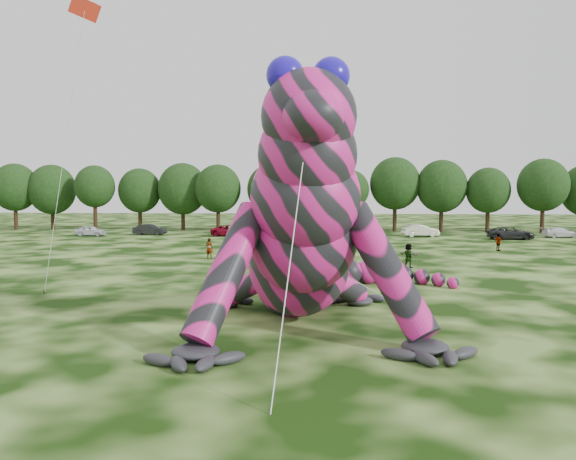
{
  "coord_description": "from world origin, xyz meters",
  "views": [
    {
      "loc": [
        -1.37,
        -21.71,
        5.75
      ],
      "look_at": [
        -3.35,
        3.19,
        4.0
      ],
      "focal_mm": 35.0,
      "sensor_mm": 36.0,
      "label": 1
    }
  ],
  "objects_px": {
    "tree_13": "(543,196)",
    "inflatable_gecko": "(296,200)",
    "car_0": "(91,231)",
    "car_6": "(511,233)",
    "tree_5": "(183,197)",
    "car_1": "(150,230)",
    "tree_4": "(140,199)",
    "car_4": "(358,233)",
    "spectator_0": "(209,248)",
    "tree_1": "(15,197)",
    "tree_3": "(95,198)",
    "spectator_5": "(409,256)",
    "car_2": "(231,231)",
    "tree_12": "(488,200)",
    "tree_2": "(52,197)",
    "tree_10": "(395,194)",
    "car_3": "(281,231)",
    "flying_kite": "(82,31)",
    "tree_11": "(441,196)",
    "spectator_3": "(499,243)",
    "tree_8": "(312,200)",
    "tree_9": "(350,201)",
    "tree_7": "(271,198)",
    "spectator_1": "(278,247)",
    "car_7": "(560,232)",
    "car_5": "(420,231)",
    "tree_6": "(218,198)"
  },
  "relations": [
    {
      "from": "tree_13",
      "to": "inflatable_gecko",
      "type": "bearing_deg",
      "value": -119.71
    },
    {
      "from": "car_0",
      "to": "car_6",
      "type": "xyz_separation_m",
      "value": [
        51.89,
        -1.07,
        0.09
      ]
    },
    {
      "from": "tree_5",
      "to": "car_1",
      "type": "relative_size",
      "value": 2.3
    },
    {
      "from": "tree_4",
      "to": "tree_5",
      "type": "height_order",
      "value": "tree_5"
    },
    {
      "from": "car_4",
      "to": "spectator_0",
      "type": "height_order",
      "value": "spectator_0"
    },
    {
      "from": "tree_1",
      "to": "tree_3",
      "type": "height_order",
      "value": "tree_1"
    },
    {
      "from": "car_4",
      "to": "spectator_5",
      "type": "height_order",
      "value": "spectator_5"
    },
    {
      "from": "car_2",
      "to": "spectator_0",
      "type": "relative_size",
      "value": 2.89
    },
    {
      "from": "tree_12",
      "to": "tree_2",
      "type": "bearing_deg",
      "value": 179.07
    },
    {
      "from": "car_6",
      "to": "tree_1",
      "type": "bearing_deg",
      "value": 83.43
    },
    {
      "from": "tree_10",
      "to": "car_3",
      "type": "bearing_deg",
      "value": -145.74
    },
    {
      "from": "flying_kite",
      "to": "tree_11",
      "type": "distance_m",
      "value": 59.58
    },
    {
      "from": "tree_3",
      "to": "spectator_5",
      "type": "relative_size",
      "value": 5.21
    },
    {
      "from": "tree_13",
      "to": "car_2",
      "type": "bearing_deg",
      "value": -168.02
    },
    {
      "from": "tree_4",
      "to": "car_3",
      "type": "height_order",
      "value": "tree_4"
    },
    {
      "from": "tree_13",
      "to": "spectator_3",
      "type": "height_order",
      "value": "tree_13"
    },
    {
      "from": "tree_8",
      "to": "tree_9",
      "type": "height_order",
      "value": "tree_8"
    },
    {
      "from": "car_6",
      "to": "spectator_3",
      "type": "bearing_deg",
      "value": 161.71
    },
    {
      "from": "tree_7",
      "to": "car_3",
      "type": "height_order",
      "value": "tree_7"
    },
    {
      "from": "inflatable_gecko",
      "to": "tree_1",
      "type": "relative_size",
      "value": 2.18
    },
    {
      "from": "spectator_5",
      "to": "spectator_0",
      "type": "xyz_separation_m",
      "value": [
        -16.06,
        4.17,
        -0.02
      ]
    },
    {
      "from": "tree_2",
      "to": "tree_12",
      "type": "height_order",
      "value": "tree_2"
    },
    {
      "from": "tree_3",
      "to": "tree_7",
      "type": "xyz_separation_m",
      "value": [
        25.64,
        -0.26,
        0.02
      ]
    },
    {
      "from": "tree_4",
      "to": "tree_8",
      "type": "distance_m",
      "value": 25.48
    },
    {
      "from": "tree_11",
      "to": "spectator_1",
      "type": "relative_size",
      "value": 5.51
    },
    {
      "from": "car_1",
      "to": "car_3",
      "type": "bearing_deg",
      "value": -93.43
    },
    {
      "from": "tree_7",
      "to": "tree_8",
      "type": "height_order",
      "value": "tree_7"
    },
    {
      "from": "tree_11",
      "to": "tree_13",
      "type": "bearing_deg",
      "value": -4.58
    },
    {
      "from": "tree_11",
      "to": "car_7",
      "type": "height_order",
      "value": "tree_11"
    },
    {
      "from": "tree_5",
      "to": "car_2",
      "type": "relative_size",
      "value": 1.91
    },
    {
      "from": "tree_1",
      "to": "spectator_0",
      "type": "relative_size",
      "value": 5.53
    },
    {
      "from": "tree_3",
      "to": "car_5",
      "type": "height_order",
      "value": "tree_3"
    },
    {
      "from": "flying_kite",
      "to": "tree_12",
      "type": "xyz_separation_m",
      "value": [
        34.05,
        51.49,
        -9.32
      ]
    },
    {
      "from": "car_6",
      "to": "spectator_1",
      "type": "xyz_separation_m",
      "value": [
        -25.77,
        -20.18,
        0.16
      ]
    },
    {
      "from": "spectator_5",
      "to": "tree_11",
      "type": "bearing_deg",
      "value": -66.53
    },
    {
      "from": "car_6",
      "to": "spectator_0",
      "type": "relative_size",
      "value": 3.05
    },
    {
      "from": "car_5",
      "to": "car_0",
      "type": "bearing_deg",
      "value": 81.84
    },
    {
      "from": "tree_2",
      "to": "car_5",
      "type": "relative_size",
      "value": 2.11
    },
    {
      "from": "inflatable_gecko",
      "to": "flying_kite",
      "type": "relative_size",
      "value": 1.36
    },
    {
      "from": "tree_1",
      "to": "spectator_3",
      "type": "distance_m",
      "value": 67.73
    },
    {
      "from": "tree_12",
      "to": "tree_6",
      "type": "bearing_deg",
      "value": -178.39
    },
    {
      "from": "tree_5",
      "to": "tree_9",
      "type": "xyz_separation_m",
      "value": [
        24.19,
        -1.09,
        -0.56
      ]
    },
    {
      "from": "tree_3",
      "to": "spectator_5",
      "type": "distance_m",
      "value": 54.3
    },
    {
      "from": "flying_kite",
      "to": "car_2",
      "type": "height_order",
      "value": "flying_kite"
    },
    {
      "from": "tree_11",
      "to": "car_4",
      "type": "distance_m",
      "value": 17.61
    },
    {
      "from": "tree_7",
      "to": "tree_8",
      "type": "distance_m",
      "value": 5.87
    },
    {
      "from": "inflatable_gecko",
      "to": "tree_1",
      "type": "distance_m",
      "value": 70.37
    },
    {
      "from": "tree_1",
      "to": "tree_10",
      "type": "relative_size",
      "value": 0.93
    },
    {
      "from": "inflatable_gecko",
      "to": "spectator_0",
      "type": "distance_m",
      "value": 22.75
    },
    {
      "from": "spectator_5",
      "to": "tree_7",
      "type": "bearing_deg",
      "value": -30.72
    }
  ]
}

